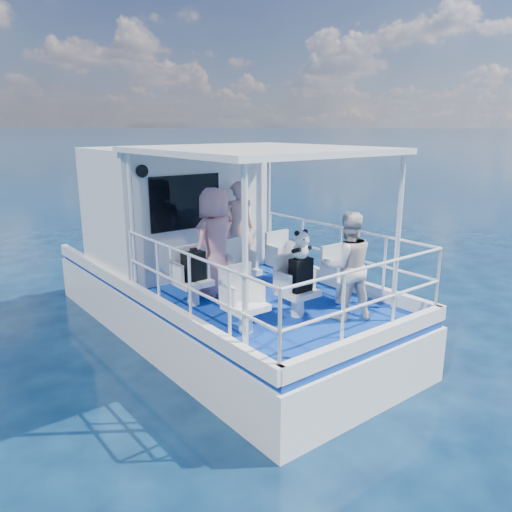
{
  "coord_description": "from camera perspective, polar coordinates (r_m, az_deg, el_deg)",
  "views": [
    {
      "loc": [
        -4.47,
        -5.9,
        3.47
      ],
      "look_at": [
        -0.19,
        -0.4,
        1.65
      ],
      "focal_mm": 35.0,
      "sensor_mm": 36.0,
      "label": 1
    }
  ],
  "objects": [
    {
      "name": "ground",
      "position": [
        8.17,
        -0.7,
        -10.49
      ],
      "size": [
        2000.0,
        2000.0,
        0.0
      ],
      "primitive_type": "plane",
      "color": "#061831",
      "rests_on": "ground"
    },
    {
      "name": "hull",
      "position": [
        8.92,
        -4.63,
        -8.31
      ],
      "size": [
        3.0,
        7.0,
        1.6
      ],
      "primitive_type": "cube",
      "color": "white",
      "rests_on": "ground"
    },
    {
      "name": "deck",
      "position": [
        8.63,
        -4.74,
        -3.1
      ],
      "size": [
        2.9,
        6.9,
        0.1
      ],
      "primitive_type": "cube",
      "color": "#0A3097",
      "rests_on": "hull"
    },
    {
      "name": "cabin",
      "position": [
        9.45,
        -9.24,
        5.49
      ],
      "size": [
        2.85,
        2.0,
        2.2
      ],
      "primitive_type": "cube",
      "color": "white",
      "rests_on": "deck"
    },
    {
      "name": "canopy",
      "position": [
        7.25,
        0.2,
        12.02
      ],
      "size": [
        3.0,
        3.2,
        0.08
      ],
      "primitive_type": "cube",
      "color": "white",
      "rests_on": "cabin"
    },
    {
      "name": "canopy_posts",
      "position": [
        7.35,
        0.43,
        3.1
      ],
      "size": [
        2.77,
        2.97,
        2.2
      ],
      "color": "white",
      "rests_on": "deck"
    },
    {
      "name": "railings",
      "position": [
        7.25,
        2.01,
        -1.96
      ],
      "size": [
        2.84,
        3.59,
        1.0
      ],
      "primitive_type": null,
      "color": "white",
      "rests_on": "deck"
    },
    {
      "name": "seat_port_fwd",
      "position": [
        7.46,
        -7.19,
        -4.1
      ],
      "size": [
        0.48,
        0.46,
        0.38
      ],
      "primitive_type": "cube",
      "color": "white",
      "rests_on": "deck"
    },
    {
      "name": "seat_center_fwd",
      "position": [
        7.93,
        -1.6,
        -2.85
      ],
      "size": [
        0.48,
        0.46,
        0.38
      ],
      "primitive_type": "cube",
      "color": "white",
      "rests_on": "deck"
    },
    {
      "name": "seat_stbd_fwd",
      "position": [
        8.47,
        3.31,
        -1.72
      ],
      "size": [
        0.48,
        0.46,
        0.38
      ],
      "primitive_type": "cube",
      "color": "white",
      "rests_on": "deck"
    },
    {
      "name": "seat_port_aft",
      "position": [
        6.44,
        -1.19,
        -7.06
      ],
      "size": [
        0.48,
        0.46,
        0.38
      ],
      "primitive_type": "cube",
      "color": "white",
      "rests_on": "deck"
    },
    {
      "name": "seat_center_aft",
      "position": [
        6.98,
        4.77,
        -5.37
      ],
      "size": [
        0.48,
        0.46,
        0.38
      ],
      "primitive_type": "cube",
      "color": "white",
      "rests_on": "deck"
    },
    {
      "name": "seat_stbd_aft",
      "position": [
        7.58,
        9.8,
        -3.88
      ],
      "size": [
        0.48,
        0.46,
        0.38
      ],
      "primitive_type": "cube",
      "color": "white",
      "rests_on": "deck"
    },
    {
      "name": "passenger_port_fwd",
      "position": [
        7.7,
        -4.73,
        1.6
      ],
      "size": [
        0.73,
        0.61,
        1.68
      ],
      "primitive_type": "imported",
      "rotation": [
        0.0,
        0.0,
        3.42
      ],
      "color": "pink",
      "rests_on": "deck"
    },
    {
      "name": "passenger_stbd_fwd",
      "position": [
        8.79,
        -2.05,
        3.21
      ],
      "size": [
        0.7,
        0.56,
        1.66
      ],
      "primitive_type": "imported",
      "rotation": [
        0.0,
        0.0,
        2.85
      ],
      "color": "#F1AB9B",
      "rests_on": "deck"
    },
    {
      "name": "passenger_stbd_aft",
      "position": [
        6.83,
        10.4,
        -1.16
      ],
      "size": [
        0.9,
        0.83,
        1.48
      ],
      "primitive_type": "imported",
      "rotation": [
        0.0,
        0.0,
        2.66
      ],
      "color": "silver",
      "rests_on": "deck"
    },
    {
      "name": "backpack_port",
      "position": [
        7.33,
        -7.15,
        -1.15
      ],
      "size": [
        0.32,
        0.18,
        0.42
      ],
      "primitive_type": "cube",
      "color": "black",
      "rests_on": "seat_port_fwd"
    },
    {
      "name": "backpack_center",
      "position": [
        6.81,
        5.13,
        -2.16
      ],
      "size": [
        0.31,
        0.17,
        0.46
      ],
      "primitive_type": "cube",
      "color": "black",
      "rests_on": "seat_center_aft"
    },
    {
      "name": "compact_camera",
      "position": [
        7.27,
        -7.16,
        0.69
      ],
      "size": [
        0.09,
        0.06,
        0.06
      ],
      "primitive_type": "cube",
      "color": "black",
      "rests_on": "backpack_port"
    },
    {
      "name": "panda",
      "position": [
        6.68,
        5.14,
        1.31
      ],
      "size": [
        0.25,
        0.21,
        0.39
      ],
      "primitive_type": null,
      "color": "white",
      "rests_on": "backpack_center"
    }
  ]
}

